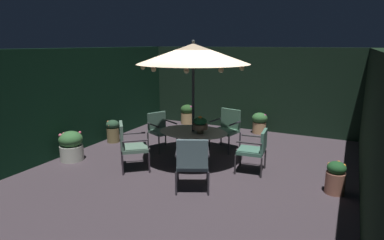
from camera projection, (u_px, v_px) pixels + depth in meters
ground_plane at (200, 165)px, 7.25m from camera, size 6.95×7.59×0.02m
hedge_backdrop_rear at (249, 89)px, 10.15m from camera, size 6.95×0.30×2.52m
hedge_backdrop_left at (82, 98)px, 8.39m from camera, size 0.30×7.59×2.52m
hedge_backdrop_right at (378, 126)px, 5.54m from camera, size 0.30×7.59×2.52m
patio_dining_table at (193, 138)px, 7.19m from camera, size 1.53×1.20×0.76m
patio_umbrella at (193, 54)px, 6.78m from camera, size 2.38×2.38×2.70m
centerpiece_planter at (200, 124)px, 6.96m from camera, size 0.32×0.32×0.37m
patio_chair_north at (256, 148)px, 6.74m from camera, size 0.62×0.61×0.91m
patio_chair_northeast at (227, 126)px, 8.24m from camera, size 0.71×0.67×1.01m
patio_chair_east at (160, 128)px, 8.26m from camera, size 0.75×0.75×0.92m
patio_chair_southeast at (129, 143)px, 6.87m from camera, size 0.83×0.83×1.02m
patio_chair_south at (192, 161)px, 5.84m from camera, size 0.79×0.79×1.02m
potted_plant_right_near at (336, 177)px, 5.83m from camera, size 0.34×0.34×0.59m
potted_plant_back_right at (259, 122)px, 9.76m from camera, size 0.46×0.46×0.62m
potted_plant_left_near at (113, 130)px, 8.88m from camera, size 0.35×0.35×0.61m
potted_plant_back_left at (229, 120)px, 10.06m from camera, size 0.48×0.48×0.59m
potted_plant_left_far at (71, 146)px, 7.48m from camera, size 0.53×0.53×0.69m
potted_plant_back_center at (187, 114)px, 10.94m from camera, size 0.44×0.44×0.64m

